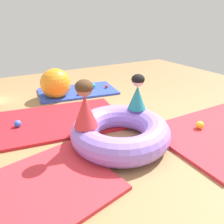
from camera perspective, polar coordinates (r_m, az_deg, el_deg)
name	(u,v)px	position (r m, az deg, el deg)	size (l,w,h in m)	color
ground_plane	(125,140)	(2.74, 3.55, -7.46)	(8.00, 8.00, 0.00)	#9E7549
gym_mat_far_left	(78,91)	(4.46, -8.97, 5.39)	(1.51, 0.87, 0.04)	#2D47B7
gym_mat_far_right	(57,120)	(3.28, -14.32, -2.17)	(1.85, 1.17, 0.04)	red
gym_mat_front	(38,191)	(2.13, -18.89, -18.98)	(1.31, 1.03, 0.04)	red
inflatable_cushion	(120,132)	(2.60, 2.19, -5.21)	(1.19, 1.19, 0.31)	#9975EA
child_in_teal	(137,92)	(2.78, 6.69, 5.17)	(0.28, 0.28, 0.46)	teal
child_in_red	(85,105)	(2.31, -7.10, 1.97)	(0.30, 0.30, 0.53)	red
play_ball_teal	(93,86)	(4.55, -4.99, 6.91)	(0.10, 0.10, 0.10)	teal
play_ball_yellow	(200,125)	(3.12, 22.08, -3.17)	(0.11, 0.11, 0.11)	yellow
play_ball_blue	(18,124)	(3.21, -23.54, -2.83)	(0.09, 0.09, 0.09)	blue
play_ball_red	(106,86)	(4.55, -1.47, 6.76)	(0.07, 0.07, 0.07)	red
play_ball_pink	(79,94)	(4.16, -8.72, 4.80)	(0.07, 0.07, 0.07)	pink
exercise_ball_large	(56,84)	(4.16, -14.59, 7.24)	(0.56, 0.56, 0.56)	orange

